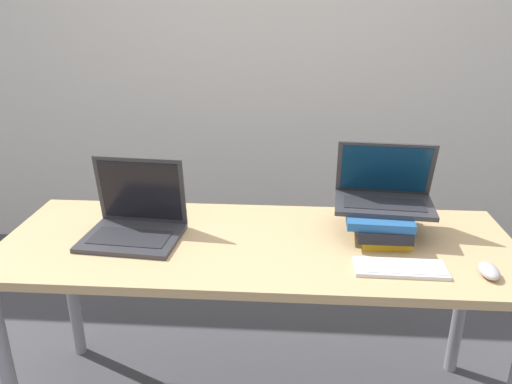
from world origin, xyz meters
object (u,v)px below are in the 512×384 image
at_px(mouse, 489,271).
at_px(wireless_keyboard, 400,268).
at_px(laptop_on_books, 384,192).
at_px(book_stack, 379,221).
at_px(laptop_left, 135,222).

bearing_deg(mouse, wireless_keyboard, 176.41).
distance_m(laptop_on_books, mouse, 0.42).
bearing_deg(book_stack, mouse, -41.97).
bearing_deg(book_stack, wireless_keyboard, -83.11).
height_order(laptop_on_books, mouse, laptop_on_books).
bearing_deg(laptop_left, book_stack, 4.15).
relative_size(laptop_left, book_stack, 1.17).
height_order(book_stack, laptop_on_books, laptop_on_books).
xyz_separation_m(laptop_left, book_stack, (0.84, 0.06, 0.00)).
relative_size(laptop_on_books, wireless_keyboard, 1.26).
bearing_deg(wireless_keyboard, mouse, -3.59).
xyz_separation_m(book_stack, wireless_keyboard, (0.03, -0.24, -0.05)).
relative_size(laptop_left, mouse, 3.53).
height_order(wireless_keyboard, mouse, mouse).
height_order(laptop_on_books, wireless_keyboard, laptop_on_books).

